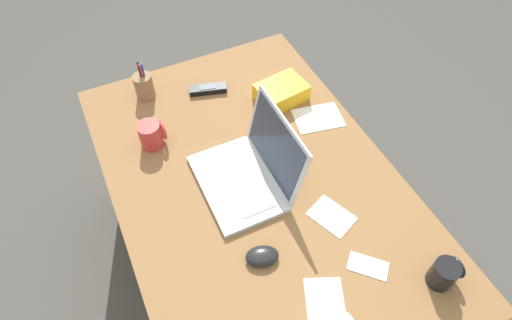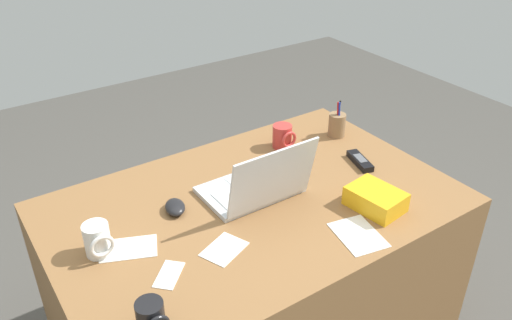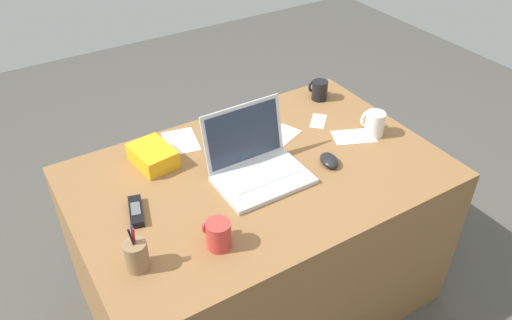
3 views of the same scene
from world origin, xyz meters
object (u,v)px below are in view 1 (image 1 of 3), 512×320
at_px(laptop, 250,171).
at_px(coffee_mug_tall, 152,135).
at_px(cordless_phone, 208,89).
at_px(computer_mouse, 262,256).
at_px(coffee_mug_white, 444,273).
at_px(snack_bag, 281,92).
at_px(pen_holder, 144,86).

xyz_separation_m(laptop, coffee_mug_tall, (-0.29, -0.24, -0.00)).
relative_size(coffee_mug_tall, cordless_phone, 0.64).
relative_size(laptop, computer_mouse, 3.45).
distance_m(coffee_mug_white, cordless_phone, 1.05).
xyz_separation_m(coffee_mug_tall, cordless_phone, (-0.17, 0.27, -0.04)).
bearing_deg(coffee_mug_white, computer_mouse, -122.77).
relative_size(computer_mouse, coffee_mug_tall, 1.01).
height_order(laptop, coffee_mug_tall, laptop).
relative_size(coffee_mug_white, coffee_mug_tall, 0.93).
bearing_deg(snack_bag, pen_holder, -117.24).
bearing_deg(coffee_mug_white, coffee_mug_tall, -145.26).
relative_size(computer_mouse, coffee_mug_white, 1.09).
height_order(computer_mouse, coffee_mug_tall, coffee_mug_tall).
bearing_deg(computer_mouse, pen_holder, -155.84).
distance_m(cordless_phone, snack_bag, 0.29).
relative_size(coffee_mug_tall, snack_bag, 0.54).
distance_m(computer_mouse, pen_holder, 0.82).
height_order(computer_mouse, pen_holder, pen_holder).
distance_m(coffee_mug_white, snack_bag, 0.85).
bearing_deg(pen_holder, cordless_phone, 70.84).
bearing_deg(laptop, cordless_phone, 175.95).
bearing_deg(snack_bag, coffee_mug_tall, -89.01).
bearing_deg(pen_holder, coffee_mug_tall, -10.60).
distance_m(laptop, pen_holder, 0.57).
distance_m(computer_mouse, cordless_phone, 0.74).
xyz_separation_m(coffee_mug_tall, snack_bag, (-0.01, 0.51, -0.01)).
relative_size(pen_holder, snack_bag, 0.89).
xyz_separation_m(coffee_mug_white, coffee_mug_tall, (-0.84, -0.58, 0.00)).
xyz_separation_m(computer_mouse, snack_bag, (-0.57, 0.36, 0.02)).
bearing_deg(coffee_mug_white, snack_bag, -175.48).
bearing_deg(snack_bag, computer_mouse, -32.14).
bearing_deg(pen_holder, coffee_mug_white, 26.17).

